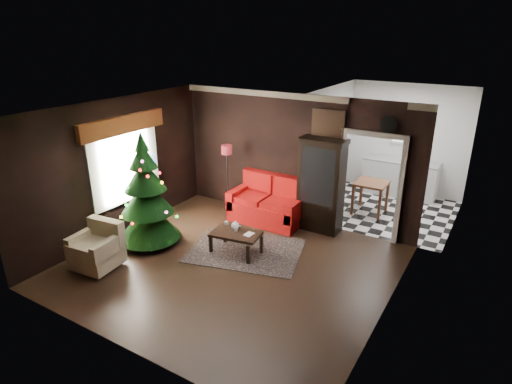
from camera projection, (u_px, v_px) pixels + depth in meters
The scene contains 26 objects.
floor at pixel (230, 266), 7.79m from camera, with size 5.50×5.50×0.00m, color black.
ceiling at pixel (227, 112), 6.79m from camera, with size 5.50×5.50×0.00m, color white.
wall_back at pixel (294, 159), 9.29m from camera, with size 5.50×5.50×0.00m, color black.
wall_front at pixel (114, 257), 5.29m from camera, with size 5.50×5.50×0.00m, color black.
wall_left at pixel (116, 169), 8.62m from camera, with size 5.50×5.50×0.00m, color black.
wall_right at pixel (392, 232), 5.96m from camera, with size 5.50×5.50×0.00m, color black.
doorway at pixel (370, 188), 8.59m from camera, with size 1.10×0.10×2.10m, color beige, non-canonical shape.
left_window at pixel (125, 164), 8.74m from camera, with size 0.05×1.60×1.40m, color white.
valance at pixel (123, 125), 8.41m from camera, with size 0.12×2.10×0.35m, color brown.
kitchen_floor at pixel (385, 210), 10.16m from camera, with size 3.00×3.00×0.00m, color white.
kitchen_window at pixel (408, 128), 10.71m from camera, with size 0.70×0.06×0.70m, color white.
rug at pixel (246, 250), 8.33m from camera, with size 2.12×1.54×0.01m, color #56334A.
loveseat at pixel (267, 200), 9.44m from camera, with size 1.70×0.90×1.00m, color maroon, non-canonical shape.
curio_cabinet at pixel (321, 187), 8.90m from camera, with size 0.90×0.45×1.90m, color black, non-canonical shape.
floor_lamp at pixel (227, 178), 9.84m from camera, with size 0.26×0.26×1.54m, color #252525, non-canonical shape.
christmas_tree at pixel (146, 194), 8.27m from camera, with size 1.22×1.22×2.34m, color black, non-canonical shape.
armchair at pixel (95, 245), 7.57m from camera, with size 0.77×0.77×0.79m, color tan, non-canonical shape.
coffee_table at pixel (236, 242), 8.18m from camera, with size 0.92×0.55×0.42m, color black, non-canonical shape.
teapot at pixel (235, 225), 8.22m from camera, with size 0.17×0.17×0.16m, color white, non-canonical shape.
cup_a at pixel (227, 223), 8.45m from camera, with size 0.07×0.07×0.06m, color white.
cup_b at pixel (236, 229), 8.18m from camera, with size 0.08×0.08×0.07m, color silver.
book at pixel (246, 229), 8.03m from camera, with size 0.15×0.02×0.20m, color tan.
wall_clock at pixel (389, 124), 7.95m from camera, with size 0.32×0.32×0.06m, color silver.
painting at pixel (328, 124), 8.58m from camera, with size 0.62×0.05×0.52m, color tan.
kitchen_counter at pixel (400, 178), 10.96m from camera, with size 1.80×0.60×0.90m, color silver.
kitchen_table at pixel (370, 197), 9.94m from camera, with size 0.70×0.70×0.75m, color brown, non-canonical shape.
Camera 1 is at (3.91, -5.57, 4.05)m, focal length 30.11 mm.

